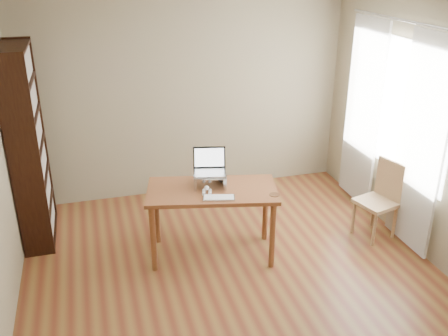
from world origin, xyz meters
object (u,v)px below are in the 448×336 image
desk (212,199)px  cat (206,179)px  keyboard (219,198)px  bookshelf (28,147)px  laptop (208,166)px  chair (382,197)px

desk → cat: bearing=119.0°
desk → cat: 0.21m
desk → keyboard: keyboard is taller
bookshelf → keyboard: 2.09m
bookshelf → laptop: 1.89m
chair → bookshelf: bearing=149.0°
desk → keyboard: bearing=-74.6°
keyboard → chair: 1.88m
cat → chair: cat is taller
bookshelf → keyboard: (1.74, -1.11, -0.29)m
laptop → chair: 1.95m
chair → cat: bearing=157.5°
bookshelf → chair: bookshelf is taller
bookshelf → desk: (1.73, -0.89, -0.41)m
bookshelf → keyboard: bookshelf is taller
bookshelf → keyboard: size_ratio=6.43×
bookshelf → desk: 1.99m
chair → laptop: bearing=156.6°
cat → desk: bearing=-58.5°
laptop → chair: size_ratio=0.43×
desk → bookshelf: bearing=165.5°
laptop → keyboard: bearing=-75.6°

